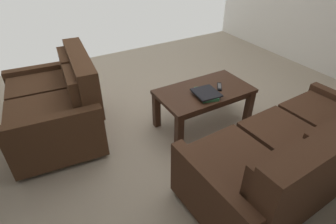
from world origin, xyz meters
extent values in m
cube|color=tan|center=(0.00, 0.00, 0.00)|extent=(5.39, 4.80, 0.01)
cylinder|color=black|center=(-1.05, 0.82, 0.03)|extent=(0.05, 0.05, 0.06)
cylinder|color=black|center=(0.42, 0.89, 0.03)|extent=(0.05, 0.05, 0.06)
cube|color=#472B1C|center=(-0.33, 1.20, 0.23)|extent=(1.67, 0.89, 0.35)
cube|color=#472B1C|center=(-0.87, 1.16, 0.46)|extent=(0.54, 0.75, 0.10)
cube|color=#472B1C|center=(-0.33, 1.18, 0.46)|extent=(0.54, 0.75, 0.10)
cube|color=#472B1C|center=(0.22, 1.21, 0.46)|extent=(0.54, 0.75, 0.10)
cube|color=#472B1C|center=(-0.34, 1.44, 0.60)|extent=(0.49, 0.14, 0.34)
cube|color=#472B1C|center=(0.20, 1.47, 0.60)|extent=(0.49, 0.14, 0.34)
cube|color=#472B1C|center=(0.54, 1.24, 0.30)|extent=(0.14, 0.83, 0.51)
cylinder|color=black|center=(1.59, -0.93, 0.03)|extent=(0.05, 0.05, 0.06)
cylinder|color=black|center=(1.67, -0.08, 0.03)|extent=(0.05, 0.05, 0.06)
cylinder|color=black|center=(0.87, -0.86, 0.03)|extent=(0.05, 0.05, 0.06)
cylinder|color=black|center=(0.96, -0.01, 0.03)|extent=(0.05, 0.05, 0.06)
cube|color=#4C301E|center=(1.27, -0.47, 0.25)|extent=(0.94, 1.09, 0.39)
cube|color=#4C301E|center=(1.27, -0.72, 0.50)|extent=(0.78, 0.54, 0.10)
cube|color=#4C301E|center=(1.32, -0.22, 0.50)|extent=(0.78, 0.54, 0.10)
cube|color=#4C301E|center=(0.91, -0.44, 0.64)|extent=(0.28, 1.02, 0.49)
cube|color=#4C301E|center=(1.00, -0.70, 0.64)|extent=(0.16, 0.46, 0.35)
cube|color=#4C301E|center=(1.05, -0.19, 0.64)|extent=(0.16, 0.46, 0.35)
cube|color=#4C301E|center=(1.22, -1.02, 0.32)|extent=(0.85, 0.18, 0.55)
cube|color=#4C301E|center=(1.33, 0.08, 0.32)|extent=(0.85, 0.18, 0.55)
cube|color=#3D2316|center=(-0.21, 0.17, 0.44)|extent=(1.02, 0.57, 0.04)
cube|color=#3D2316|center=(-0.21, 0.17, 0.39)|extent=(0.94, 0.51, 0.05)
cube|color=#3D2316|center=(-0.67, -0.07, 0.21)|extent=(0.07, 0.07, 0.42)
cube|color=#3D2316|center=(0.26, -0.07, 0.21)|extent=(0.07, 0.07, 0.42)
cube|color=#3D2316|center=(-0.67, 0.41, 0.21)|extent=(0.07, 0.07, 0.42)
cube|color=#3D2316|center=(0.26, 0.41, 0.21)|extent=(0.07, 0.07, 0.42)
cube|color=#337F51|center=(-0.16, 0.27, 0.47)|extent=(0.24, 0.33, 0.03)
cube|color=black|center=(-0.15, 0.28, 0.50)|extent=(0.27, 0.29, 0.02)
cube|color=black|center=(-0.38, 0.21, 0.47)|extent=(0.13, 0.15, 0.02)
cube|color=#59595B|center=(-0.38, 0.21, 0.48)|extent=(0.09, 0.11, 0.00)
camera|label=1|loc=(1.39, 2.15, 1.89)|focal=28.74mm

